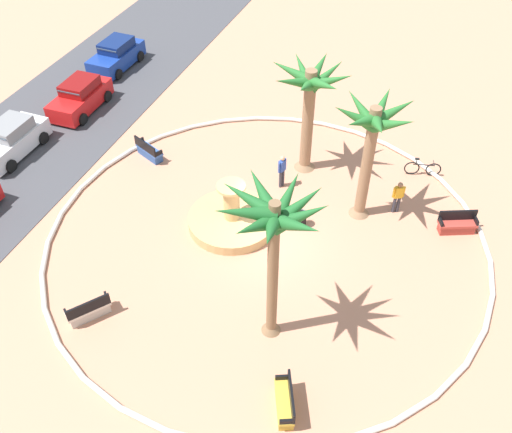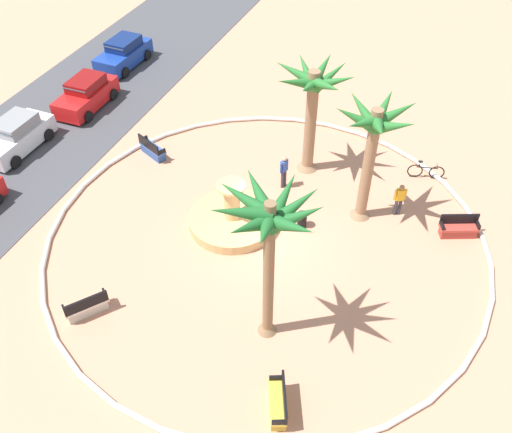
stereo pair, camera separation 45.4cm
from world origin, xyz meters
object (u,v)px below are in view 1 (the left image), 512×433
at_px(bench_north, 149,152).
at_px(trash_bin, 302,218).
at_px(parked_car_second, 11,140).
at_px(fountain, 232,219).
at_px(person_cyclist_photo, 282,170).
at_px(person_cyclist_helmet, 398,196).
at_px(parked_car_third, 80,97).
at_px(parked_car_rightmost, 116,55).
at_px(palm_tree_near_fountain, 274,226).
at_px(palm_tree_by_curb, 372,135).
at_px(bicycle_red_frame, 422,168).
at_px(bench_southeast, 89,311).
at_px(bench_east, 457,225).
at_px(bench_west, 285,403).
at_px(palm_tree_mid_plaza, 310,94).

xyz_separation_m(bench_north, trash_bin, (-2.08, -8.43, 0.04)).
height_order(bench_north, parked_car_second, parked_car_second).
relative_size(fountain, person_cyclist_photo, 2.23).
distance_m(person_cyclist_helmet, parked_car_second, 18.66).
distance_m(parked_car_third, parked_car_rightmost, 4.98).
bearing_deg(trash_bin, person_cyclist_helmet, -57.97).
bearing_deg(parked_car_third, palm_tree_near_fountain, -125.41).
bearing_deg(palm_tree_by_curb, parked_car_second, 94.99).
relative_size(palm_tree_by_curb, bicycle_red_frame, 3.33).
height_order(person_cyclist_helmet, parked_car_third, parked_car_third).
xyz_separation_m(bicycle_red_frame, parked_car_rightmost, (4.38, 19.03, 0.40)).
relative_size(bench_southeast, person_cyclist_helmet, 0.97).
distance_m(palm_tree_near_fountain, bicycle_red_frame, 12.49).
height_order(trash_bin, bicycle_red_frame, bicycle_red_frame).
xyz_separation_m(bench_southeast, bicycle_red_frame, (12.63, -10.16, 0.04)).
xyz_separation_m(palm_tree_by_curb, bench_east, (0.33, -4.09, -3.80)).
distance_m(palm_tree_by_curb, bench_north, 11.26).
xyz_separation_m(palm_tree_near_fountain, trash_bin, (5.61, 0.55, -4.75)).
relative_size(bench_west, trash_bin, 2.28).
relative_size(palm_tree_mid_plaza, parked_car_third, 1.34).
height_order(fountain, trash_bin, fountain).
bearing_deg(bench_north, parked_car_third, 64.50).
height_order(person_cyclist_photo, parked_car_rightmost, person_cyclist_photo).
relative_size(fountain, bench_north, 2.27).
bearing_deg(person_cyclist_helmet, trash_bin, 122.03).
bearing_deg(person_cyclist_helmet, fountain, 116.82).
distance_m(person_cyclist_helmet, parked_car_rightmost, 19.75).
bearing_deg(bench_west, bench_southeast, 82.79).
xyz_separation_m(palm_tree_near_fountain, parked_car_rightmost, (15.29, 15.24, -4.36)).
bearing_deg(bench_west, person_cyclist_photo, 18.86).
height_order(bench_east, bicycle_red_frame, bench_east).
height_order(fountain, bicycle_red_frame, fountain).
bearing_deg(person_cyclist_photo, bench_west, -161.14).
relative_size(bench_west, person_cyclist_helmet, 1.03).
bearing_deg(bench_north, palm_tree_near_fountain, -130.57).
height_order(bench_west, bench_north, same).
bearing_deg(trash_bin, palm_tree_mid_plaza, 14.41).
height_order(bench_east, bench_southeast, same).
xyz_separation_m(fountain, palm_tree_by_curb, (2.56, -4.95, 3.84)).
bearing_deg(palm_tree_near_fountain, person_cyclist_photo, 15.57).
relative_size(fountain, parked_car_second, 0.94).
relative_size(bench_north, parked_car_rightmost, 0.41).
bearing_deg(palm_tree_near_fountain, palm_tree_by_curb, -12.60).
distance_m(bench_west, bicycle_red_frame, 13.82).
relative_size(palm_tree_mid_plaza, bench_east, 3.23).
relative_size(bench_north, trash_bin, 2.28).
bearing_deg(bench_north, trash_bin, -103.85).
height_order(bicycle_red_frame, parked_car_second, parked_car_second).
relative_size(trash_bin, parked_car_second, 0.18).
distance_m(trash_bin, person_cyclist_photo, 2.82).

